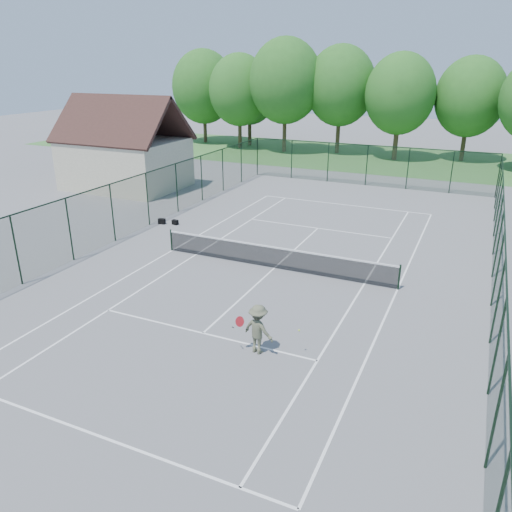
# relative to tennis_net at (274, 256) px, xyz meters

# --- Properties ---
(ground) EXTENTS (140.00, 140.00, 0.00)m
(ground) POSITION_rel_tennis_net_xyz_m (0.00, 0.00, -0.58)
(ground) COLOR slate
(ground) RESTS_ON ground
(grass_far) EXTENTS (80.00, 16.00, 0.01)m
(grass_far) POSITION_rel_tennis_net_xyz_m (0.00, 30.00, -0.57)
(grass_far) COLOR #417935
(grass_far) RESTS_ON ground
(court_lines) EXTENTS (11.05, 23.85, 0.01)m
(court_lines) POSITION_rel_tennis_net_xyz_m (0.00, 0.00, -0.57)
(court_lines) COLOR white
(court_lines) RESTS_ON ground
(tennis_net) EXTENTS (11.08, 0.08, 1.10)m
(tennis_net) POSITION_rel_tennis_net_xyz_m (0.00, 0.00, 0.00)
(tennis_net) COLOR black
(tennis_net) RESTS_ON ground
(fence_enclosure) EXTENTS (18.05, 36.05, 3.02)m
(fence_enclosure) POSITION_rel_tennis_net_xyz_m (0.00, 0.00, 0.98)
(fence_enclosure) COLOR #1A381F
(fence_enclosure) RESTS_ON ground
(utility_building) EXTENTS (8.60, 6.27, 6.63)m
(utility_building) POSITION_rel_tennis_net_xyz_m (-16.00, 10.00, 2.54)
(utility_building) COLOR beige
(utility_building) RESTS_ON ground
(tree_line_far) EXTENTS (39.40, 6.40, 9.70)m
(tree_line_far) POSITION_rel_tennis_net_xyz_m (0.00, 30.00, 5.42)
(tree_line_far) COLOR #473822
(tree_line_far) RESTS_ON ground
(sports_bag_a) EXTENTS (0.42, 0.28, 0.31)m
(sports_bag_a) POSITION_rel_tennis_net_xyz_m (-8.46, 3.45, -0.42)
(sports_bag_a) COLOR black
(sports_bag_a) RESTS_ON ground
(sports_bag_b) EXTENTS (0.39, 0.27, 0.28)m
(sports_bag_b) POSITION_rel_tennis_net_xyz_m (-7.69, 3.66, -0.44)
(sports_bag_b) COLOR black
(sports_bag_b) RESTS_ON ground
(tennis_player) EXTENTS (2.13, 0.93, 1.66)m
(tennis_player) POSITION_rel_tennis_net_xyz_m (2.21, -6.69, 0.26)
(tennis_player) COLOR #5A5C44
(tennis_player) RESTS_ON ground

